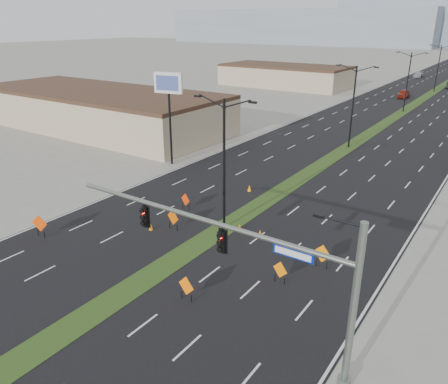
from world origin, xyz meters
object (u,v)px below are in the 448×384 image
Objects in this scene: construction_sign_4 at (322,254)px; cone_2 at (260,233)px; construction_sign_0 at (40,224)px; cone_1 at (240,228)px; signal_mast at (255,261)px; construction_sign_2 at (185,200)px; streetlight_0 at (224,161)px; construction_sign_3 at (186,287)px; cone_3 at (249,188)px; cone_0 at (151,227)px; streetlight_2 at (408,80)px; pole_sign_west at (169,90)px; car_left at (404,94)px; streetlight_3 at (438,67)px; construction_sign_1 at (173,218)px; car_far at (419,75)px; construction_sign_5 at (280,271)px; streetlight_1 at (353,105)px.

construction_sign_4 reaches higher than cone_2.
construction_sign_0 is 2.81× the size of cone_1.
signal_mast is 17.75m from construction_sign_2.
streetlight_0 is at bearing 1.12° from construction_sign_2.
cone_2 is at bearing 17.60° from construction_sign_0.
construction_sign_4 is (4.98, 7.75, 0.04)m from construction_sign_3.
construction_sign_2 is (-4.72, 1.11, -4.56)m from streetlight_0.
construction_sign_3 is at bearing -36.37° from construction_sign_2.
cone_3 is (-2.45, 7.82, -5.10)m from streetlight_0.
cone_0 is (-13.02, 6.55, -4.51)m from signal_mast.
streetlight_2 is at bearing 99.48° from construction_sign_2.
pole_sign_west is (-9.60, 13.63, 7.91)m from cone_0.
construction_sign_4 reaches higher than car_left.
construction_sign_2 is 14.94m from pole_sign_west.
streetlight_0 is 9.66m from cone_3.
pole_sign_west reaches higher than construction_sign_4.
construction_sign_3 reaches higher than cone_2.
construction_sign_4 is at bearing -84.30° from streetlight_3.
streetlight_2 is 6.01× the size of construction_sign_4.
streetlight_2 is 5.92× the size of construction_sign_1.
construction_sign_3 is 2.55× the size of cone_3.
signal_mast is 29.42× the size of cone_0.
streetlight_3 is 85.76m from construction_sign_4.
car_far is at bearing 103.61° from construction_sign_3.
car_left is 71.33m from cone_1.
construction_sign_0 is 13.95m from construction_sign_3.
construction_sign_5 is 11.58m from cone_0.
construction_sign_5 is at bearing -31.43° from streetlight_0.
streetlight_0 reaches higher than construction_sign_2.
construction_sign_2 is (5.71, 9.97, -0.19)m from construction_sign_0.
car_left is 76.46m from construction_sign_5.
construction_sign_4 is at bearing -39.53° from cone_3.
streetlight_3 reaches higher than signal_mast.
construction_sign_5 is (7.08, -88.32, -4.55)m from streetlight_3.
cone_0 is at bearing -94.68° from car_left.
construction_sign_5 is (10.72, -75.70, 0.05)m from car_left.
cone_2 is (-5.50, 10.24, -4.47)m from signal_mast.
car_far is at bearing 103.61° from construction_sign_1.
car_far is 2.97× the size of construction_sign_1.
car_far is 113.68m from cone_0.
streetlight_1 is at bearing 92.64° from cone_1.
construction_sign_1 is at bearing -142.02° from streetlight_0.
construction_sign_0 is 18.50m from cone_3.
cone_1 is (-5.80, 4.55, -0.55)m from construction_sign_5.
streetlight_1 reaches higher than cone_2.
streetlight_0 is 7.63m from cone_0.
car_left is 71.45m from cone_2.
construction_sign_0 reaches higher than construction_sign_1.
construction_sign_5 is (-1.42, -3.11, -0.12)m from construction_sign_4.
car_far is 119.76m from construction_sign_3.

